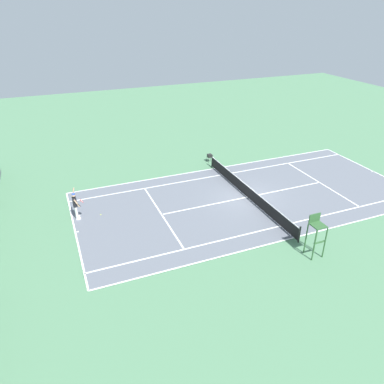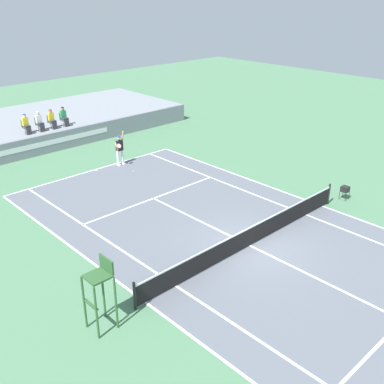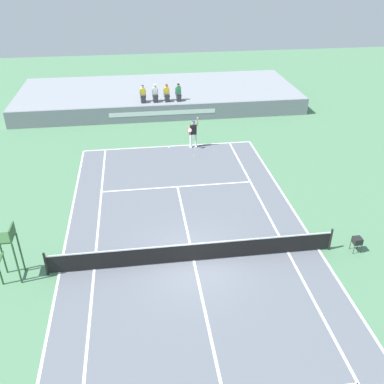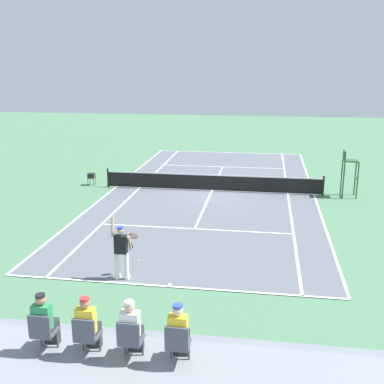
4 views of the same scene
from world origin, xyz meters
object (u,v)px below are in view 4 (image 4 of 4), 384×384
(tennis_player, at_px, (121,251))
(umpire_chair, at_px, (349,168))
(spectator_seated_2, at_px, (88,326))
(spectator_seated_3, at_px, (45,323))
(tennis_ball, at_px, (138,261))
(spectator_seated_0, at_px, (179,334))
(spectator_seated_1, at_px, (131,330))
(ball_hopper, at_px, (91,175))

(tennis_player, xyz_separation_m, umpire_chair, (-8.77, -11.56, 0.56))
(spectator_seated_2, relative_size, tennis_player, 0.61)
(spectator_seated_3, relative_size, umpire_chair, 0.52)
(spectator_seated_2, height_order, tennis_ball, spectator_seated_2)
(spectator_seated_0, bearing_deg, spectator_seated_3, 0.00)
(spectator_seated_1, height_order, umpire_chair, spectator_seated_1)
(spectator_seated_2, bearing_deg, spectator_seated_3, 0.00)
(spectator_seated_0, xyz_separation_m, umpire_chair, (-5.81, -17.51, -0.32))
(spectator_seated_3, height_order, ball_hopper, spectator_seated_3)
(tennis_ball, bearing_deg, spectator_seated_0, 110.95)
(spectator_seated_1, bearing_deg, tennis_ball, -75.48)
(spectator_seated_2, relative_size, spectator_seated_3, 1.00)
(spectator_seated_2, height_order, spectator_seated_3, same)
(tennis_player, xyz_separation_m, ball_hopper, (5.42, -11.83, -0.42))
(spectator_seated_3, relative_size, tennis_player, 0.61)
(spectator_seated_1, xyz_separation_m, tennis_ball, (1.92, -7.40, -1.84))
(ball_hopper, bearing_deg, spectator_seated_2, 110.38)
(spectator_seated_2, height_order, ball_hopper, spectator_seated_2)
(umpire_chair, bearing_deg, spectator_seated_0, 71.65)
(spectator_seated_2, xyz_separation_m, ball_hopper, (6.60, -17.77, -1.30))
(spectator_seated_1, bearing_deg, ball_hopper, -67.20)
(umpire_chair, bearing_deg, spectator_seated_2, 66.55)
(spectator_seated_0, height_order, tennis_player, spectator_seated_0)
(spectator_seated_2, bearing_deg, ball_hopper, -69.62)
(umpire_chair, bearing_deg, tennis_ball, 49.48)
(spectator_seated_0, relative_size, tennis_player, 0.61)
(tennis_player, distance_m, ball_hopper, 13.02)
(spectator_seated_0, relative_size, spectator_seated_1, 1.00)
(spectator_seated_0, distance_m, spectator_seated_2, 1.79)
(tennis_player, bearing_deg, spectator_seated_1, 109.00)
(spectator_seated_1, distance_m, spectator_seated_2, 0.87)
(tennis_player, bearing_deg, tennis_ball, -95.16)
(spectator_seated_1, relative_size, tennis_player, 0.61)
(tennis_player, height_order, umpire_chair, umpire_chair)
(spectator_seated_1, distance_m, umpire_chair, 18.76)
(spectator_seated_3, bearing_deg, spectator_seated_2, 180.00)
(spectator_seated_0, bearing_deg, ball_hopper, -64.74)
(tennis_player, bearing_deg, ball_hopper, -65.36)
(tennis_player, distance_m, tennis_ball, 1.75)
(spectator_seated_0, height_order, spectator_seated_3, same)
(spectator_seated_3, relative_size, ball_hopper, 1.81)
(umpire_chair, bearing_deg, tennis_player, 52.82)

